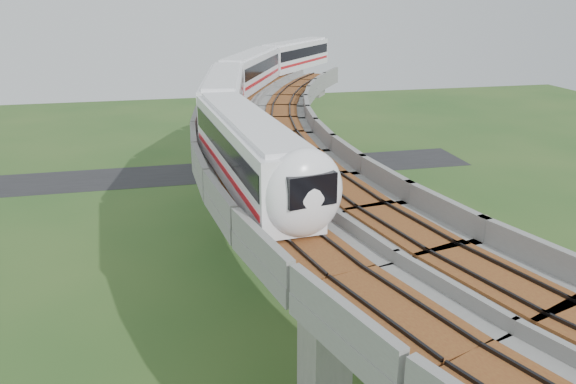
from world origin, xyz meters
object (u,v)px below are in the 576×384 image
object	(u,v)px
car_white	(515,343)
metro_train	(261,83)
car_red	(458,278)
car_dark	(398,236)

from	to	relation	value
car_white	metro_train	bearing A→B (deg)	69.09
car_red	metro_train	bearing A→B (deg)	154.54
metro_train	car_dark	distance (m)	17.70
metro_train	car_red	xyz separation A→B (m)	(10.97, -16.92, -11.59)
metro_train	car_red	distance (m)	23.26
car_white	car_dark	size ratio (longest dim) A/B	0.91
metro_train	car_white	xyz separation A→B (m)	(10.40, -24.63, -11.72)
metro_train	car_red	size ratio (longest dim) A/B	14.24
car_red	car_dark	xyz separation A→B (m)	(-1.15, 8.06, -0.17)
car_red	car_dark	size ratio (longest dim) A/B	1.17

